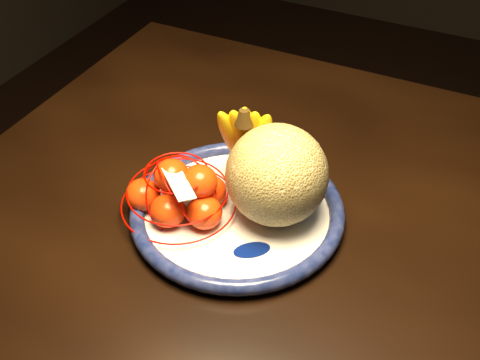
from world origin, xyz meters
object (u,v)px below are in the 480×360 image
at_px(banana_bunch, 246,137).
at_px(mandarin_bag, 181,193).
at_px(fruit_bowl, 237,211).
at_px(dining_table, 404,275).
at_px(cantaloupe, 277,175).

relative_size(banana_bunch, mandarin_bag, 0.87).
relative_size(fruit_bowl, banana_bunch, 1.98).
distance_m(dining_table, banana_bunch, 0.34).
bearing_deg(cantaloupe, fruit_bowl, -157.05).
relative_size(dining_table, cantaloupe, 9.80).
bearing_deg(fruit_bowl, dining_table, 15.44).
bearing_deg(banana_bunch, cantaloupe, -55.39).
bearing_deg(fruit_bowl, mandarin_bag, -157.32).
xyz_separation_m(dining_table, banana_bunch, (-0.29, 0.01, 0.18)).
height_order(cantaloupe, banana_bunch, banana_bunch).
distance_m(fruit_bowl, cantaloupe, 0.10).
relative_size(fruit_bowl, cantaloupe, 2.18).
bearing_deg(mandarin_bag, banana_bunch, 62.92).
relative_size(dining_table, fruit_bowl, 4.50).
xyz_separation_m(cantaloupe, mandarin_bag, (-0.13, -0.06, -0.04)).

